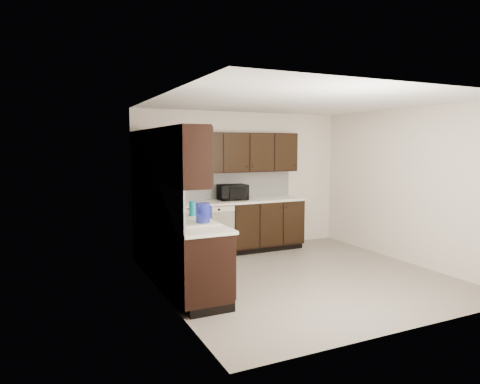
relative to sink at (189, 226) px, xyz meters
name	(u,v)px	position (x,y,z in m)	size (l,w,h in m)	color
floor	(300,277)	(1.68, 0.01, -0.88)	(4.00, 4.00, 0.00)	gray
ceiling	(303,102)	(1.68, 0.01, 1.62)	(4.00, 4.00, 0.00)	white
wall_back	(241,181)	(1.68, 2.01, 0.37)	(4.00, 0.02, 2.50)	beige
wall_left	(163,198)	(-0.32, 0.01, 0.37)	(0.02, 4.00, 2.50)	beige
wall_right	(406,186)	(3.68, 0.01, 0.37)	(0.02, 4.00, 2.50)	beige
wall_front	(413,210)	(1.68, -1.99, 0.37)	(4.00, 0.02, 2.50)	beige
lower_cabinets	(208,240)	(0.67, 1.12, -0.47)	(3.00, 2.80, 0.90)	black
countertop	(207,208)	(0.67, 1.12, 0.04)	(3.03, 2.83, 0.04)	silver
backsplash	(190,191)	(0.46, 1.33, 0.30)	(3.00, 2.80, 0.48)	silver
upper_cabinets	(199,154)	(0.58, 1.22, 0.89)	(3.00, 2.80, 0.70)	black
dishwasher	(218,227)	(0.98, 1.42, -0.33)	(0.58, 0.04, 0.78)	beige
sink	(189,226)	(0.00, 0.00, 0.00)	(0.54, 0.82, 0.42)	beige
microwave	(233,192)	(1.38, 1.73, 0.20)	(0.50, 0.34, 0.27)	black
soap_bottle_a	(194,209)	(0.20, 0.41, 0.15)	(0.08, 0.08, 0.18)	gray
soap_bottle_b	(182,214)	(-0.10, -0.03, 0.17)	(0.09, 0.09, 0.23)	gray
toaster_oven	(152,199)	(-0.07, 1.67, 0.16)	(0.32, 0.24, 0.20)	#B6B6B8
storage_bin	(158,202)	(-0.04, 1.36, 0.15)	(0.46, 0.34, 0.18)	white
blue_pitcher	(203,214)	(0.10, -0.23, 0.19)	(0.17, 0.17, 0.26)	#101A9B
teal_tumbler	(193,209)	(0.15, 0.31, 0.16)	(0.09, 0.09, 0.21)	#0C788E
paper_towel_roll	(168,198)	(0.11, 1.36, 0.21)	(0.14, 0.14, 0.30)	silver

